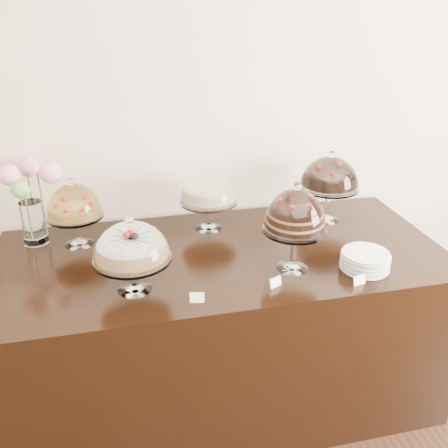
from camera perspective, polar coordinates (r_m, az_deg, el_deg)
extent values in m
cube|color=beige|center=(2.82, 2.46, 13.40)|extent=(5.00, 0.04, 3.00)
cube|color=black|center=(2.71, -0.24, -11.68)|extent=(2.20, 1.00, 0.90)
cone|color=white|center=(2.21, -10.14, -7.07)|extent=(0.15, 0.15, 0.02)
cylinder|color=white|center=(2.17, -10.28, -5.44)|extent=(0.03, 0.03, 0.12)
cylinder|color=white|center=(2.14, -10.42, -3.91)|extent=(0.33, 0.33, 0.01)
cylinder|color=tan|center=(2.12, -10.50, -3.00)|extent=(0.28, 0.28, 0.06)
sphere|color=red|center=(2.12, -8.68, -1.52)|extent=(0.02, 0.02, 0.02)
sphere|color=red|center=(2.15, -12.15, -1.51)|extent=(0.02, 0.02, 0.02)
sphere|color=red|center=(2.04, -10.94, -2.96)|extent=(0.02, 0.02, 0.02)
sphere|color=white|center=(2.06, -10.80, 0.35)|extent=(0.04, 0.04, 0.04)
cone|color=white|center=(2.35, 7.77, -4.72)|extent=(0.15, 0.15, 0.02)
cylinder|color=white|center=(2.31, 7.90, -2.64)|extent=(0.03, 0.03, 0.17)
cylinder|color=white|center=(2.27, 8.04, -0.64)|extent=(0.29, 0.29, 0.01)
cylinder|color=black|center=(2.24, 8.13, 0.68)|extent=(0.22, 0.22, 0.10)
sphere|color=red|center=(2.25, 9.43, 2.41)|extent=(0.02, 0.02, 0.02)
sphere|color=red|center=(2.27, 7.71, 2.70)|extent=(0.02, 0.02, 0.02)
sphere|color=red|center=(2.22, 6.67, 2.18)|extent=(0.02, 0.02, 0.02)
sphere|color=red|center=(2.17, 7.77, 1.54)|extent=(0.02, 0.02, 0.02)
sphere|color=red|center=(2.19, 9.52, 1.69)|extent=(0.02, 0.02, 0.02)
sphere|color=white|center=(2.18, 8.37, 4.32)|extent=(0.04, 0.04, 0.04)
cone|color=white|center=(2.72, -1.74, -0.20)|extent=(0.15, 0.15, 0.02)
cylinder|color=white|center=(2.68, -1.76, 1.27)|extent=(0.03, 0.03, 0.13)
cylinder|color=white|center=(2.66, -1.78, 2.64)|extent=(0.31, 0.31, 0.01)
cylinder|color=#FFF5C5|center=(2.64, -1.79, 3.42)|extent=(0.26, 0.26, 0.07)
sphere|color=white|center=(2.60, -1.83, 6.10)|extent=(0.04, 0.04, 0.04)
cone|color=white|center=(2.87, 11.57, 0.74)|extent=(0.15, 0.15, 0.02)
cylinder|color=white|center=(2.83, 11.74, 2.49)|extent=(0.03, 0.03, 0.17)
cylinder|color=white|center=(2.80, 11.89, 4.16)|extent=(0.33, 0.33, 0.01)
cylinder|color=black|center=(2.79, 11.97, 4.96)|extent=(0.26, 0.26, 0.07)
sphere|color=red|center=(2.82, 13.16, 6.06)|extent=(0.02, 0.02, 0.02)
sphere|color=red|center=(2.79, 10.64, 6.11)|extent=(0.02, 0.02, 0.02)
sphere|color=red|center=(2.71, 12.35, 5.32)|extent=(0.02, 0.02, 0.02)
sphere|color=white|center=(2.74, 12.24, 7.77)|extent=(0.04, 0.04, 0.04)
cone|color=white|center=(2.65, -16.24, -1.94)|extent=(0.15, 0.15, 0.02)
cylinder|color=white|center=(2.62, -16.43, -0.47)|extent=(0.03, 0.03, 0.13)
cylinder|color=white|center=(2.59, -16.62, 0.91)|extent=(0.28, 0.28, 0.01)
cylinder|color=#BB8B37|center=(2.58, -16.69, 1.43)|extent=(0.22, 0.22, 0.04)
sphere|color=red|center=(2.58, -15.47, 2.31)|extent=(0.02, 0.02, 0.02)
sphere|color=red|center=(2.62, -16.43, 2.56)|extent=(0.02, 0.02, 0.02)
sphere|color=red|center=(2.61, -17.71, 2.28)|extent=(0.02, 0.02, 0.02)
sphere|color=red|center=(2.56, -18.08, 1.74)|extent=(0.02, 0.02, 0.02)
sphere|color=red|center=(2.52, -17.13, 1.48)|extent=(0.02, 0.02, 0.02)
sphere|color=red|center=(2.53, -15.80, 1.77)|extent=(0.02, 0.02, 0.02)
sphere|color=white|center=(2.52, -17.12, 4.67)|extent=(0.04, 0.04, 0.04)
cylinder|color=white|center=(2.70, -20.97, 0.19)|extent=(0.11, 0.11, 0.22)
cylinder|color=#476B2D|center=(2.64, -20.02, 2.09)|extent=(0.01, 0.01, 0.33)
sphere|color=pink|center=(2.57, -19.25, 5.55)|extent=(0.11, 0.11, 0.11)
cylinder|color=#476B2D|center=(2.73, -21.08, 2.48)|extent=(0.01, 0.01, 0.32)
sphere|color=pink|center=(2.74, -21.41, 6.10)|extent=(0.11, 0.11, 0.11)
cylinder|color=#476B2D|center=(2.67, -22.04, 1.95)|extent=(0.01, 0.01, 0.33)
sphere|color=pink|center=(2.61, -23.39, 5.19)|extent=(0.10, 0.10, 0.10)
cylinder|color=#476B2D|center=(2.61, -21.48, 1.17)|extent=(0.01, 0.01, 0.30)
sphere|color=#679749|center=(2.51, -22.29, 3.70)|extent=(0.08, 0.08, 0.08)
cylinder|color=silver|center=(2.42, 15.72, -4.84)|extent=(0.22, 0.22, 0.01)
cylinder|color=silver|center=(2.41, 15.75, -4.62)|extent=(0.21, 0.21, 0.01)
cylinder|color=silver|center=(2.41, 15.78, -4.39)|extent=(0.22, 0.22, 0.01)
cylinder|color=silver|center=(2.40, 15.81, -4.16)|extent=(0.21, 0.21, 0.01)
cylinder|color=silver|center=(2.40, 15.84, -3.93)|extent=(0.22, 0.22, 0.01)
cylinder|color=silver|center=(2.39, 15.87, -3.70)|extent=(0.21, 0.21, 0.01)
cylinder|color=silver|center=(2.39, 15.90, -3.47)|extent=(0.22, 0.22, 0.01)
cylinder|color=silver|center=(2.38, 15.93, -3.24)|extent=(0.21, 0.21, 0.01)
cube|color=white|center=(2.09, -3.10, -8.40)|extent=(0.06, 0.03, 0.04)
cube|color=white|center=(2.28, 15.21, -6.21)|extent=(0.06, 0.03, 0.04)
cube|color=white|center=(2.20, 5.91, -6.63)|extent=(0.06, 0.04, 0.04)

